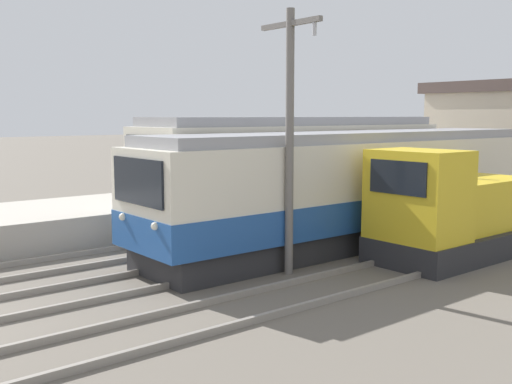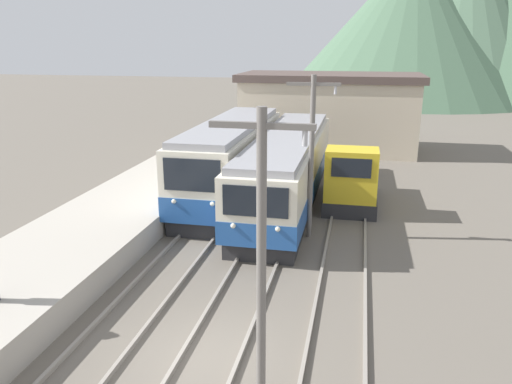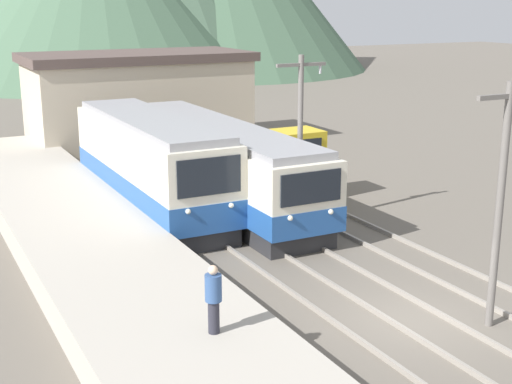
% 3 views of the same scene
% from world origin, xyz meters
% --- Properties ---
extents(ground_plane, '(200.00, 200.00, 0.00)m').
position_xyz_m(ground_plane, '(0.00, 0.00, 0.00)').
color(ground_plane, '#665E54').
extents(track_left, '(1.54, 60.00, 0.14)m').
position_xyz_m(track_left, '(-2.60, 0.00, 0.07)').
color(track_left, gray).
rests_on(track_left, ground).
extents(track_center, '(1.54, 60.00, 0.14)m').
position_xyz_m(track_center, '(0.20, 0.00, 0.07)').
color(track_center, gray).
rests_on(track_center, ground).
extents(track_right, '(1.54, 60.00, 0.14)m').
position_xyz_m(track_right, '(3.20, 0.00, 0.07)').
color(track_right, gray).
rests_on(track_right, ground).
extents(commuter_train_left, '(2.84, 11.82, 3.81)m').
position_xyz_m(commuter_train_left, '(-2.60, 12.94, 1.77)').
color(commuter_train_left, '#28282B').
rests_on(commuter_train_left, ground).
extents(commuter_train_center, '(2.84, 14.83, 3.38)m').
position_xyz_m(commuter_train_center, '(0.20, 12.70, 1.58)').
color(commuter_train_center, '#28282B').
rests_on(commuter_train_center, ground).
extents(shunting_locomotive, '(2.40, 5.24, 3.00)m').
position_xyz_m(shunting_locomotive, '(3.20, 13.13, 1.21)').
color(shunting_locomotive, '#28282B').
rests_on(shunting_locomotive, ground).
extents(catenary_mast_near, '(2.00, 0.20, 6.34)m').
position_xyz_m(catenary_mast_near, '(1.71, -1.15, 3.48)').
color(catenary_mast_near, slate).
rests_on(catenary_mast_near, ground).
extents(catenary_mast_mid, '(2.00, 0.20, 6.34)m').
position_xyz_m(catenary_mast_mid, '(1.71, 8.60, 3.48)').
color(catenary_mast_mid, slate).
rests_on(catenary_mast_mid, ground).
extents(station_building, '(12.60, 6.30, 5.38)m').
position_xyz_m(station_building, '(1.21, 26.00, 2.71)').
color(station_building, beige).
rests_on(station_building, ground).
extents(mountain_backdrop, '(52.74, 43.95, 24.97)m').
position_xyz_m(mountain_backdrop, '(17.93, 67.59, 11.54)').
color(mountain_backdrop, '#47664C').
rests_on(mountain_backdrop, ground).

